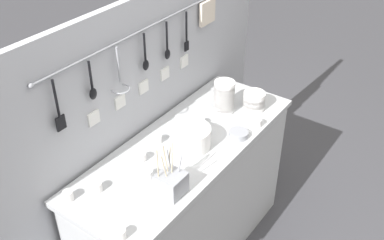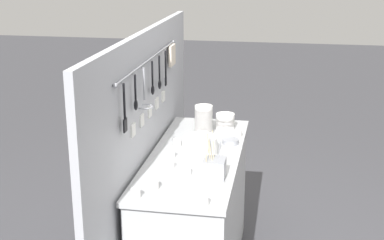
{
  "view_description": "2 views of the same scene",
  "coord_description": "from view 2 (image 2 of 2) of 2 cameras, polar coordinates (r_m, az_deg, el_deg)",
  "views": [
    {
      "loc": [
        -1.56,
        -1.15,
        2.38
      ],
      "look_at": [
        0.04,
        -0.01,
        1.02
      ],
      "focal_mm": 42.0,
      "sensor_mm": 36.0,
      "label": 1
    },
    {
      "loc": [
        -3.06,
        -0.52,
        2.08
      ],
      "look_at": [
        -0.04,
        0.02,
        1.12
      ],
      "focal_mm": 50.0,
      "sensor_mm": 36.0,
      "label": 2
    }
  ],
  "objects": [
    {
      "name": "counter",
      "position": [
        3.51,
        0.35,
        -10.39
      ],
      "size": [
        1.48,
        0.55,
        0.89
      ],
      "color": "#B7BABC",
      "rests_on": "ground"
    },
    {
      "name": "back_wall",
      "position": [
        3.41,
        -4.8,
        -4.25
      ],
      "size": [
        2.28,
        0.11,
        1.64
      ],
      "color": "#A8AAB2",
      "rests_on": "ground"
    },
    {
      "name": "bowl_stack_short_front",
      "position": [
        3.78,
        3.56,
        -0.16
      ],
      "size": [
        0.13,
        0.13,
        0.11
      ],
      "color": "white",
      "rests_on": "counter"
    },
    {
      "name": "bowl_stack_nested_right",
      "position": [
        3.66,
        1.25,
        0.02
      ],
      "size": [
        0.12,
        0.12,
        0.2
      ],
      "color": "white",
      "rests_on": "counter"
    },
    {
      "name": "plate_stack",
      "position": [
        3.31,
        0.85,
        -2.72
      ],
      "size": [
        0.22,
        0.22,
        0.11
      ],
      "color": "white",
      "rests_on": "counter"
    },
    {
      "name": "steel_mixing_bowl",
      "position": [
        3.5,
        4.13,
        -2.28
      ],
      "size": [
        0.11,
        0.11,
        0.03
      ],
      "color": "#93969E",
      "rests_on": "counter"
    },
    {
      "name": "cutlery_caddy",
      "position": [
        2.96,
        2.38,
        -5.15
      ],
      "size": [
        0.12,
        0.12,
        0.27
      ],
      "color": "#93969E",
      "rests_on": "counter"
    },
    {
      "name": "cup_front_left",
      "position": [
        2.76,
        -6.02,
        -7.76
      ],
      "size": [
        0.05,
        0.05,
        0.05
      ],
      "color": "white",
      "rests_on": "counter"
    },
    {
      "name": "cup_front_right",
      "position": [
        2.85,
        -4.06,
        -6.87
      ],
      "size": [
        0.05,
        0.05,
        0.05
      ],
      "color": "white",
      "rests_on": "counter"
    },
    {
      "name": "cup_centre",
      "position": [
        2.67,
        1.26,
        -8.62
      ],
      "size": [
        0.05,
        0.05,
        0.05
      ],
      "color": "white",
      "rests_on": "counter"
    },
    {
      "name": "cup_mid_row",
      "position": [
        3.5,
        0.26,
        -2.14
      ],
      "size": [
        0.05,
        0.05,
        0.05
      ],
      "color": "white",
      "rests_on": "counter"
    },
    {
      "name": "cup_by_caddy",
      "position": [
        3.11,
        -2.35,
        -4.72
      ],
      "size": [
        0.05,
        0.05,
        0.05
      ],
      "color": "white",
      "rests_on": "counter"
    },
    {
      "name": "cup_edge_near",
      "position": [
        3.27,
        -2.25,
        -3.6
      ],
      "size": [
        0.05,
        0.05,
        0.05
      ],
      "color": "white",
      "rests_on": "counter"
    },
    {
      "name": "cup_back_right",
      "position": [
        3.01,
        -0.54,
        -5.45
      ],
      "size": [
        0.05,
        0.05,
        0.05
      ],
      "color": "white",
      "rests_on": "counter"
    },
    {
      "name": "cup_beside_plates",
      "position": [
        3.64,
        4.95,
        -1.43
      ],
      "size": [
        0.05,
        0.05,
        0.05
      ],
      "color": "white",
      "rests_on": "counter"
    },
    {
      "name": "cup_edge_far",
      "position": [
        3.46,
        -1.58,
        -2.4
      ],
      "size": [
        0.05,
        0.05,
        0.05
      ],
      "color": "white",
      "rests_on": "counter"
    }
  ]
}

